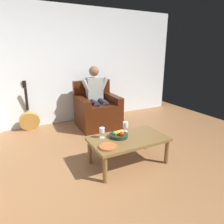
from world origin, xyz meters
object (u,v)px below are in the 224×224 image
Objects in this scene: armchair at (97,111)px; guitar at (29,119)px; wine_glass_far at (102,131)px; person_seated at (96,94)px; fruit_bowl at (119,135)px; decorative_dish at (108,147)px; coffee_table at (128,141)px; wine_glass_near at (125,125)px.

guitar reaches higher than armchair.
wine_glass_far is (-0.77, 1.89, 0.28)m from guitar.
person_seated reaches higher than fruit_bowl.
person_seated is 1.92m from decorative_dish.
guitar reaches higher than wine_glass_far.
wine_glass_far reaches higher than decorative_dish.
wine_glass_far is at bearing -101.84° from decorative_dish.
coffee_table is at bearing 140.01° from fruit_bowl.
coffee_table is 0.17m from fruit_bowl.
person_seated is 5.48× the size of decorative_dish.
fruit_bowl is at bearing -39.99° from coffee_table.
guitar is at bearing -67.74° from wine_glass_far.
person_seated is 1.16× the size of coffee_table.
coffee_table is 0.29m from wine_glass_near.
wine_glass_near is at bearing 86.49° from person_seated.
wine_glass_far is (0.42, 0.04, 0.00)m from wine_glass_near.
person_seated reaches higher than wine_glass_near.
armchair reaches higher than fruit_bowl.
coffee_table is at bearing 117.94° from guitar.
coffee_table is 4.72× the size of decorative_dish.
wine_glass_near is 0.66× the size of decorative_dish.
armchair is 0.75× the size of person_seated.
wine_glass_near is 1.00× the size of wine_glass_far.
coffee_table is 2.35m from guitar.
coffee_table is 4.14× the size of fruit_bowl.
guitar reaches higher than wine_glass_near.
person_seated reaches higher than wine_glass_far.
armchair is 3.62× the size of fruit_bowl.
decorative_dish is (-0.71, 2.20, 0.18)m from guitar.
guitar is at bearing -72.17° from decorative_dish.
decorative_dish is at bearing 78.16° from wine_glass_far.
armchair is 1.43m from wine_glass_near.
guitar is 2.23m from fruit_bowl.
wine_glass_near is at bearing -143.62° from decorative_dish.
decorative_dish reaches higher than coffee_table.
guitar is 4.35× the size of decorative_dish.
fruit_bowl is (-0.22, 0.10, -0.07)m from wine_glass_far.
fruit_bowl is (0.35, 1.55, 0.10)m from armchair.
wine_glass_near is at bearing -144.63° from fruit_bowl.
coffee_table is at bearing -162.55° from decorative_dish.
fruit_bowl is at bearing 79.85° from armchair.
wine_glass_near is (-1.19, 1.84, 0.27)m from guitar.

